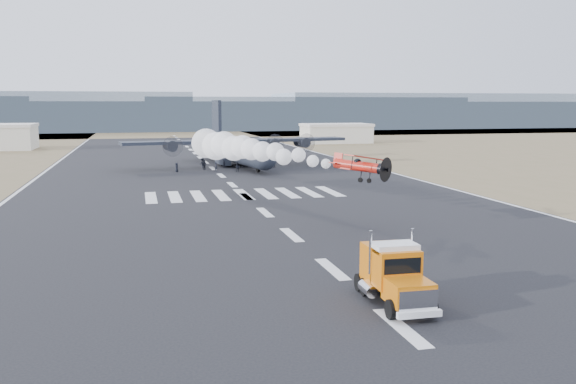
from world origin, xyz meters
name	(u,v)px	position (x,y,z in m)	size (l,w,h in m)	color
ground	(401,327)	(0.00, 0.00, 0.00)	(500.00, 500.00, 0.00)	black
scrub_far	(170,133)	(0.00, 230.00, 0.00)	(500.00, 80.00, 0.00)	brown
runway_markings	(232,185)	(0.00, 60.00, 0.01)	(60.00, 260.00, 0.01)	silver
ridge_seg_c	(15,112)	(-65.00, 260.00, 8.50)	(150.00, 50.00, 17.00)	gray
ridge_seg_d	(167,116)	(0.00, 260.00, 6.50)	(150.00, 50.00, 13.00)	gray
ridge_seg_e	(302,113)	(65.00, 260.00, 7.50)	(150.00, 50.00, 15.00)	gray
ridge_seg_f	(424,111)	(130.00, 260.00, 8.50)	(150.00, 50.00, 17.00)	gray
ridge_seg_g	(535,114)	(195.00, 260.00, 6.50)	(150.00, 50.00, 13.00)	gray
hangar_right	(336,133)	(46.00, 150.00, 3.01)	(20.50, 12.50, 5.90)	beige
semi_truck	(394,274)	(1.22, 3.92, 1.81)	(2.92, 8.24, 3.69)	black
aerobatic_biplane	(361,166)	(7.24, 25.62, 6.02)	(6.49, 6.14, 2.95)	red
smoke_trail	(228,147)	(-1.79, 51.06, 6.26)	(12.63, 31.15, 4.13)	white
transport_aircraft	(235,149)	(4.83, 88.15, 3.26)	(43.84, 35.95, 12.66)	#202331
support_vehicle	(352,165)	(25.23, 77.96, 0.67)	(2.23, 4.84, 1.34)	black
crew_a	(216,167)	(-0.05, 78.60, 0.81)	(0.59, 0.49, 1.62)	black
crew_b	(238,167)	(3.65, 77.32, 0.82)	(0.79, 0.49, 1.63)	black
crew_c	(203,163)	(-1.79, 84.64, 0.93)	(1.21, 0.56, 1.87)	black
crew_d	(204,165)	(-1.72, 82.03, 0.88)	(1.03, 0.53, 1.76)	black
crew_e	(177,167)	(-6.90, 79.25, 0.82)	(0.80, 0.49, 1.64)	black
crew_f	(243,163)	(5.58, 83.30, 0.86)	(1.60, 0.52, 1.72)	black
crew_g	(224,164)	(2.22, 84.48, 0.78)	(0.57, 0.47, 1.57)	black
crew_h	(275,163)	(11.50, 82.54, 0.89)	(0.86, 0.53, 1.77)	black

